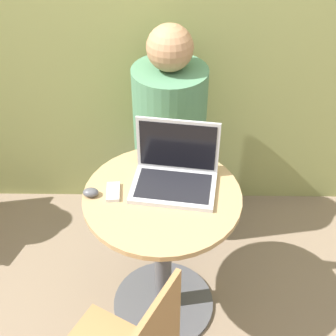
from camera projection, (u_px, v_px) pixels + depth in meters
ground_plane at (163, 304)px, 2.39m from camera, size 12.00×12.00×0.00m
round_table at (163, 241)px, 2.08m from camera, size 0.65×0.65×0.76m
laptop at (175, 172)px, 1.92m from camera, size 0.37×0.28×0.27m
cell_phone at (113, 192)px, 1.90m from camera, size 0.06×0.11×0.02m
computer_mouse at (91, 192)px, 1.89m from camera, size 0.06×0.05×0.03m
person_seated at (169, 150)px, 2.53m from camera, size 0.39×0.58×1.25m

